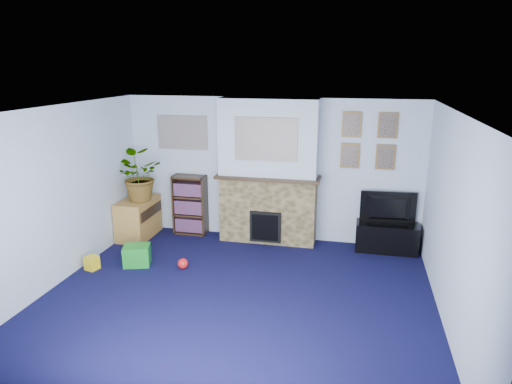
% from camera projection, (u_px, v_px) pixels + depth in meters
% --- Properties ---
extents(floor, '(5.00, 4.50, 0.01)m').
position_uv_depth(floor, '(237.00, 298.00, 5.90)').
color(floor, black).
rests_on(floor, ground).
extents(ceiling, '(5.00, 4.50, 0.01)m').
position_uv_depth(ceiling, '(234.00, 110.00, 5.25)').
color(ceiling, white).
rests_on(ceiling, wall_back).
extents(wall_back, '(5.00, 0.04, 2.40)m').
position_uv_depth(wall_back, '(271.00, 170.00, 7.69)').
color(wall_back, silver).
rests_on(wall_back, ground).
extents(wall_front, '(5.00, 0.04, 2.40)m').
position_uv_depth(wall_front, '(158.00, 298.00, 3.46)').
color(wall_front, silver).
rests_on(wall_front, ground).
extents(wall_left, '(0.04, 4.50, 2.40)m').
position_uv_depth(wall_left, '(56.00, 197.00, 6.11)').
color(wall_left, silver).
rests_on(wall_left, ground).
extents(wall_right, '(0.04, 4.50, 2.40)m').
position_uv_depth(wall_right, '(453.00, 225.00, 5.05)').
color(wall_right, silver).
rests_on(wall_right, ground).
extents(chimney_breast, '(1.72, 0.50, 2.40)m').
position_uv_depth(chimney_breast, '(268.00, 173.00, 7.50)').
color(chimney_breast, brown).
rests_on(chimney_breast, ground).
extents(collage_main, '(1.00, 0.03, 0.68)m').
position_uv_depth(collage_main, '(266.00, 139.00, 7.14)').
color(collage_main, gray).
rests_on(collage_main, chimney_breast).
extents(collage_left, '(0.90, 0.03, 0.58)m').
position_uv_depth(collage_left, '(182.00, 133.00, 7.85)').
color(collage_left, gray).
rests_on(collage_left, wall_back).
extents(portrait_tl, '(0.30, 0.03, 0.40)m').
position_uv_depth(portrait_tl, '(352.00, 124.00, 7.18)').
color(portrait_tl, brown).
rests_on(portrait_tl, wall_back).
extents(portrait_tr, '(0.30, 0.03, 0.40)m').
position_uv_depth(portrait_tr, '(388.00, 125.00, 7.06)').
color(portrait_tr, brown).
rests_on(portrait_tr, wall_back).
extents(portrait_bl, '(0.30, 0.03, 0.40)m').
position_uv_depth(portrait_bl, '(350.00, 156.00, 7.31)').
color(portrait_bl, brown).
rests_on(portrait_bl, wall_back).
extents(portrait_br, '(0.30, 0.03, 0.40)m').
position_uv_depth(portrait_br, '(385.00, 157.00, 7.20)').
color(portrait_br, brown).
rests_on(portrait_br, wall_back).
extents(tv_stand, '(0.97, 0.41, 0.46)m').
position_uv_depth(tv_stand, '(386.00, 238.00, 7.33)').
color(tv_stand, black).
rests_on(tv_stand, ground).
extents(television, '(0.88, 0.18, 0.51)m').
position_uv_depth(television, '(389.00, 208.00, 7.22)').
color(television, black).
rests_on(television, tv_stand).
extents(bookshelf, '(0.58, 0.28, 1.05)m').
position_uv_depth(bookshelf, '(190.00, 206.00, 8.04)').
color(bookshelf, '#302011').
rests_on(bookshelf, ground).
extents(sideboard, '(0.48, 0.87, 0.67)m').
position_uv_depth(sideboard, '(138.00, 217.00, 7.93)').
color(sideboard, '#B38339').
rests_on(sideboard, ground).
extents(potted_plant, '(0.81, 0.72, 0.85)m').
position_uv_depth(potted_plant, '(137.00, 176.00, 7.67)').
color(potted_plant, '#26661E').
rests_on(potted_plant, sideboard).
extents(mantel_clock, '(0.11, 0.07, 0.16)m').
position_uv_depth(mantel_clock, '(263.00, 171.00, 7.47)').
color(mantel_clock, gold).
rests_on(mantel_clock, chimney_breast).
extents(mantel_candle, '(0.05, 0.05, 0.17)m').
position_uv_depth(mantel_candle, '(284.00, 172.00, 7.39)').
color(mantel_candle, '#B2BFC6').
rests_on(mantel_candle, chimney_breast).
extents(mantel_teddy, '(0.12, 0.12, 0.12)m').
position_uv_depth(mantel_teddy, '(237.00, 170.00, 7.56)').
color(mantel_teddy, gray).
rests_on(mantel_teddy, chimney_breast).
extents(mantel_can, '(0.06, 0.06, 0.13)m').
position_uv_depth(mantel_can, '(308.00, 174.00, 7.31)').
color(mantel_can, yellow).
rests_on(mantel_can, chimney_breast).
extents(green_crate, '(0.46, 0.41, 0.30)m').
position_uv_depth(green_crate, '(137.00, 256.00, 6.84)').
color(green_crate, '#198C26').
rests_on(green_crate, ground).
extents(toy_ball, '(0.16, 0.16, 0.16)m').
position_uv_depth(toy_ball, '(183.00, 263.00, 6.72)').
color(toy_ball, red).
rests_on(toy_ball, ground).
extents(toy_block, '(0.20, 0.20, 0.20)m').
position_uv_depth(toy_block, '(92.00, 262.00, 6.69)').
color(toy_block, yellow).
rests_on(toy_block, ground).
extents(toy_tube, '(0.35, 0.16, 0.20)m').
position_uv_depth(toy_tube, '(133.00, 252.00, 7.16)').
color(toy_tube, '#198C26').
rests_on(toy_tube, ground).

